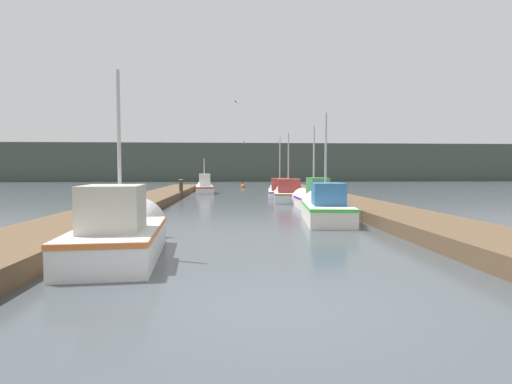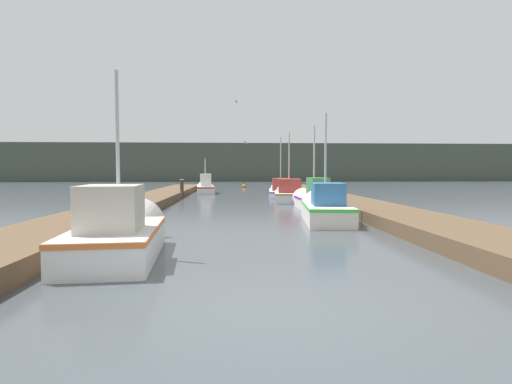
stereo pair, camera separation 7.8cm
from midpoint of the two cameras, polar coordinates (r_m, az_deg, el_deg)
name	(u,v)px [view 2 (the right image)]	position (r m, az deg, el deg)	size (l,w,h in m)	color
ground_plane	(275,310)	(5.64, 3.09, -16.43)	(200.00, 200.00, 0.00)	#3D4449
dock_left	(144,202)	(21.86, -15.58, -1.37)	(2.49, 40.00, 0.43)	brown
dock_right	(342,201)	(22.14, 12.23, -1.27)	(2.49, 40.00, 0.43)	brown
distant_shore_ridge	(237,163)	(73.55, -2.71, 4.15)	(120.00, 16.00, 6.35)	#424C42
fishing_boat_0	(121,232)	(9.53, -18.45, -5.41)	(2.03, 4.72, 4.50)	silver
fishing_boat_1	(324,208)	(15.19, 9.89, -2.28)	(1.99, 5.03, 4.37)	silver
fishing_boat_2	(313,200)	(19.49, 8.24, -1.12)	(1.36, 5.43, 4.33)	silver
fishing_boat_3	(289,193)	(24.66, 4.80, -0.20)	(2.17, 5.27, 4.68)	silver
fishing_boat_4	(280,191)	(29.22, 3.59, 0.19)	(2.07, 5.77, 4.82)	silver
fishing_boat_5	(205,187)	(33.93, -7.19, 0.74)	(1.92, 6.17, 3.23)	silver
mooring_piling_0	(182,188)	(27.57, -10.47, 0.50)	(0.29, 0.29, 1.27)	#473523
mooring_piling_1	(328,195)	(20.43, 10.33, -0.38)	(0.27, 0.27, 1.29)	#473523
channel_buoy	(244,186)	(43.02, -1.67, 0.81)	(0.48, 0.48, 0.98)	#BF6513
seagull_lead	(246,142)	(24.36, -1.35, 7.12)	(0.31, 0.56, 0.12)	white
seagull_1	(237,102)	(24.33, -2.61, 12.71)	(0.31, 0.56, 0.12)	white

